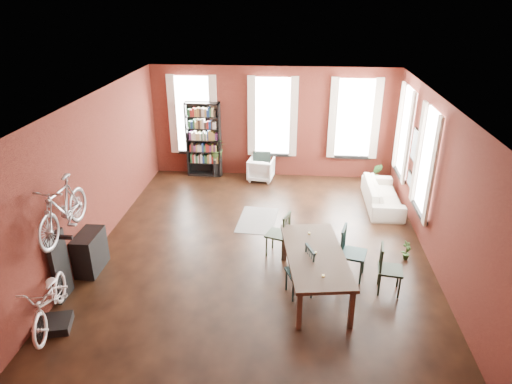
# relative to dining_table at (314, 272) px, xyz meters

# --- Properties ---
(room) EXTENTS (9.00, 9.04, 3.22)m
(room) POSITION_rel_dining_table_xyz_m (-0.86, 1.79, 1.75)
(room) COLOR black
(room) RESTS_ON ground
(dining_table) EXTENTS (1.34, 2.38, 0.77)m
(dining_table) POSITION_rel_dining_table_xyz_m (0.00, 0.00, 0.00)
(dining_table) COLOR #48372B
(dining_table) RESTS_ON ground
(dining_chair_a) EXTENTS (0.56, 0.56, 0.94)m
(dining_chair_a) POSITION_rel_dining_table_xyz_m (-0.28, -0.17, 0.09)
(dining_chair_a) COLOR #183436
(dining_chair_a) RESTS_ON ground
(dining_chair_b) EXTENTS (0.56, 0.56, 0.96)m
(dining_chair_b) POSITION_rel_dining_table_xyz_m (-0.73, 1.19, 0.09)
(dining_chair_b) COLOR #1F2D1B
(dining_chair_b) RESTS_ON ground
(dining_chair_c) EXTENTS (0.49, 0.49, 0.94)m
(dining_chair_c) POSITION_rel_dining_table_xyz_m (1.37, 0.06, 0.08)
(dining_chair_c) COLOR black
(dining_chair_c) RESTS_ON ground
(dining_chair_d) EXTENTS (0.59, 0.59, 1.04)m
(dining_chair_d) POSITION_rel_dining_table_xyz_m (0.74, 0.48, 0.14)
(dining_chair_d) COLOR #1A3A3A
(dining_chair_d) RESTS_ON ground
(bookshelf) EXTENTS (1.00, 0.32, 2.20)m
(bookshelf) POSITION_rel_dining_table_xyz_m (-3.11, 5.48, 0.71)
(bookshelf) COLOR black
(bookshelf) RESTS_ON ground
(white_armchair) EXTENTS (0.78, 0.74, 0.72)m
(white_armchair) POSITION_rel_dining_table_xyz_m (-1.40, 5.25, -0.02)
(white_armchair) COLOR white
(white_armchair) RESTS_ON ground
(cream_sofa) EXTENTS (0.61, 2.08, 0.81)m
(cream_sofa) POSITION_rel_dining_table_xyz_m (1.84, 3.78, 0.02)
(cream_sofa) COLOR beige
(cream_sofa) RESTS_ON ground
(striped_rug) EXTENTS (0.98, 1.46, 0.01)m
(striped_rug) POSITION_rel_dining_table_xyz_m (-1.28, 2.67, -0.38)
(striped_rug) COLOR black
(striped_rug) RESTS_ON ground
(bike_trainer) EXTENTS (0.61, 0.61, 0.14)m
(bike_trainer) POSITION_rel_dining_table_xyz_m (-4.28, -1.45, -0.31)
(bike_trainer) COLOR black
(bike_trainer) RESTS_ON ground
(bike_wall_rack) EXTENTS (0.16, 0.60, 1.30)m
(bike_wall_rack) POSITION_rel_dining_table_xyz_m (-4.51, -0.62, 0.26)
(bike_wall_rack) COLOR black
(bike_wall_rack) RESTS_ON ground
(console_table) EXTENTS (0.40, 0.80, 0.80)m
(console_table) POSITION_rel_dining_table_xyz_m (-4.39, 0.28, 0.01)
(console_table) COLOR black
(console_table) RESTS_ON ground
(plant_stand) EXTENTS (0.34, 0.34, 0.52)m
(plant_stand) POSITION_rel_dining_table_xyz_m (-2.75, 5.48, -0.13)
(plant_stand) COLOR black
(plant_stand) RESTS_ON ground
(plant_by_sofa) EXTENTS (0.48, 0.71, 0.29)m
(plant_by_sofa) POSITION_rel_dining_table_xyz_m (1.86, 5.13, -0.24)
(plant_by_sofa) COLOR #285522
(plant_by_sofa) RESTS_ON ground
(plant_small) EXTENTS (0.45, 0.47, 0.15)m
(plant_small) POSITION_rel_dining_table_xyz_m (1.92, 1.20, -0.31)
(plant_small) COLOR #2D5B24
(plant_small) RESTS_ON ground
(bicycle_floor) EXTENTS (0.74, 0.96, 1.64)m
(bicycle_floor) POSITION_rel_dining_table_xyz_m (-4.28, -1.46, 0.58)
(bicycle_floor) COLOR silver
(bicycle_floor) RESTS_ON bike_trainer
(bicycle_hung) EXTENTS (0.47, 1.00, 1.66)m
(bicycle_hung) POSITION_rel_dining_table_xyz_m (-4.26, -0.62, 1.75)
(bicycle_hung) COLOR #A5A8AD
(bicycle_hung) RESTS_ON bike_wall_rack
(plant_on_stand) EXTENTS (0.68, 0.74, 0.51)m
(plant_on_stand) POSITION_rel_dining_table_xyz_m (-2.72, 5.49, 0.39)
(plant_on_stand) COLOR #386026
(plant_on_stand) RESTS_ON plant_stand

